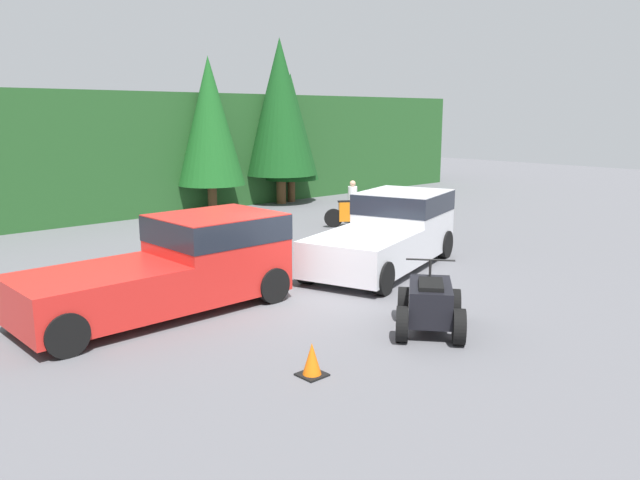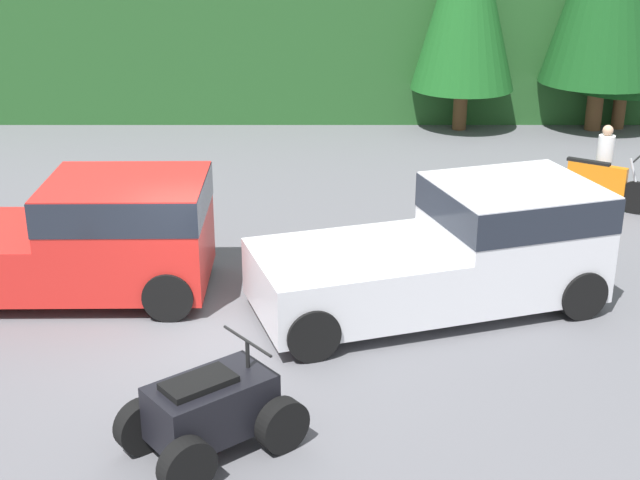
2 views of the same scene
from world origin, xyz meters
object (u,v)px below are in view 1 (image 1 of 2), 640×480
object	(u,v)px
quad_atv	(430,305)
traffic_cone	(312,361)
dirt_bike	(355,213)
rider_person	(352,201)
pickup_truck_second	(391,229)
pickup_truck_red	(180,262)

from	to	relation	value
quad_atv	traffic_cone	world-z (taller)	quad_atv
dirt_bike	traffic_cone	size ratio (longest dim) A/B	3.65
quad_atv	traffic_cone	size ratio (longest dim) A/B	4.19
dirt_bike	traffic_cone	bearing A→B (deg)	-106.38
rider_person	pickup_truck_second	bearing A→B (deg)	-111.18
dirt_bike	traffic_cone	world-z (taller)	dirt_bike
pickup_truck_second	quad_atv	xyz separation A→B (m)	(-3.48, -4.02, -0.50)
pickup_truck_red	quad_atv	world-z (taller)	pickup_truck_red
pickup_truck_red	rider_person	size ratio (longest dim) A/B	3.39
quad_atv	rider_person	distance (m)	11.76
rider_person	quad_atv	bearing A→B (deg)	-113.23
pickup_truck_second	rider_person	size ratio (longest dim) A/B	3.50
quad_atv	pickup_truck_second	bearing A→B (deg)	10.21
dirt_bike	quad_atv	bearing A→B (deg)	-96.23
rider_person	traffic_cone	bearing A→B (deg)	-123.10
pickup_truck_second	quad_atv	bearing A→B (deg)	-148.61
pickup_truck_red	dirt_bike	bearing A→B (deg)	23.17
pickup_truck_red	pickup_truck_second	distance (m)	6.26
quad_atv	pickup_truck_red	bearing A→B (deg)	82.74
quad_atv	rider_person	xyz separation A→B (m)	(7.30, 9.21, 0.39)
pickup_truck_red	pickup_truck_second	xyz separation A→B (m)	(6.24, -0.46, -0.00)
rider_person	traffic_cone	xyz separation A→B (m)	(-10.37, -9.24, -0.65)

